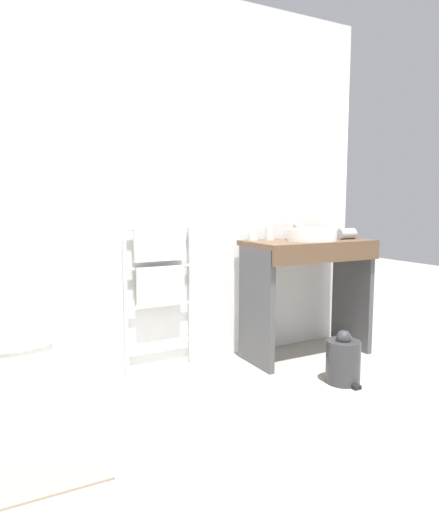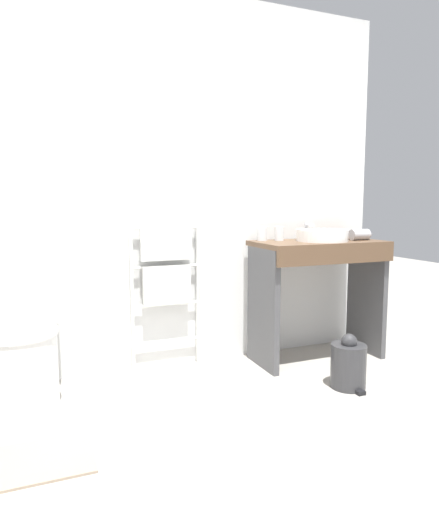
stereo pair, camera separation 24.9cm
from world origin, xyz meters
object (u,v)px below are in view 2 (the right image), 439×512
Objects in this scene: toilet at (20,346)px; cup_near_edge at (279,234)px; cup_near_wall at (262,234)px; hair_dryer at (359,234)px; towel_radiator at (166,272)px; sink_basin at (322,235)px; trash_bin at (348,364)px.

toilet is 8.18× the size of cup_near_edge.
cup_near_wall is 0.70m from hair_dryer.
towel_radiator is 2.79× the size of sink_basin.
sink_basin is 1.88× the size of hair_dryer.
sink_basin is (1.05, -0.25, 0.23)m from towel_radiator.
toilet is 1.80m from cup_near_edge.
trash_bin is at bearing -38.51° from towel_radiator.
sink_basin is 0.30m from cup_near_edge.
cup_near_wall is at bearing -4.30° from towel_radiator.
cup_near_edge is 1.00m from trash_bin.
cup_near_wall is 0.30× the size of trash_bin.
cup_near_wall is at bearing 151.78° from sink_basin.
toilet is at bearing -179.94° from hair_dryer.
cup_near_edge is at bearing 5.37° from toilet.
cup_near_wall is (0.68, -0.05, 0.24)m from towel_radiator.
cup_near_edge is at bearing -22.63° from cup_near_wall.
toilet is 0.99m from towel_radiator.
towel_radiator is 5.26× the size of hair_dryer.
cup_near_edge is 0.59m from hair_dryer.
cup_near_wall is at bearing 157.37° from cup_near_edge.
toilet is at bearing -172.63° from cup_near_wall.
hair_dryer is (0.31, -0.01, -0.00)m from sink_basin.
trash_bin is (-0.43, -0.48, -0.75)m from hair_dryer.
cup_near_edge is 0.53× the size of hair_dryer.
cup_near_wall is (-0.37, 0.20, 0.01)m from sink_basin.
cup_near_wall reaches higher than toilet.
towel_radiator is at bearing 141.49° from trash_bin.
cup_near_wall is 0.99× the size of cup_near_edge.
towel_radiator is at bearing 175.70° from cup_near_wall.
cup_near_wall is (1.59, 0.21, 0.56)m from toilet.
cup_near_edge is (-0.26, 0.15, 0.01)m from sink_basin.
towel_radiator is 1.40m from hair_dryer.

